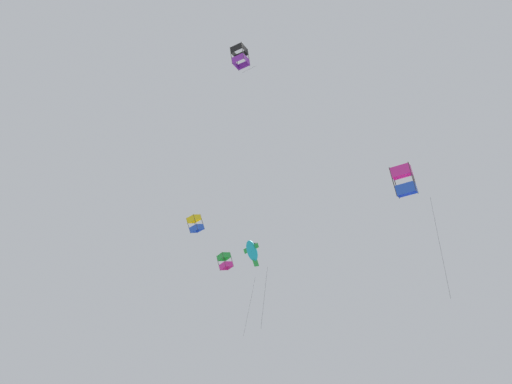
{
  "coord_description": "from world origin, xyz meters",
  "views": [
    {
      "loc": [
        12.97,
        32.08,
        2.24
      ],
      "look_at": [
        5.86,
        0.99,
        26.96
      ],
      "focal_mm": 34.46,
      "sensor_mm": 36.0,
      "label": 1
    }
  ],
  "objects": [
    {
      "name": "kite_fish_far_centre",
      "position": [
        6.52,
        2.61,
        20.31
      ],
      "size": [
        1.96,
        1.35,
        6.81
      ],
      "rotation": [
        0.46,
        0.0,
        2.17
      ],
      "color": "#1EB2C6"
    },
    {
      "name": "kite_box_low_drifter",
      "position": [
        7.61,
        -2.52,
        22.15
      ],
      "size": [
        3.5,
        3.54,
        7.83
      ],
      "rotation": [
        0.34,
        0.0,
        2.0
      ],
      "color": "green"
    },
    {
      "name": "kite_box_near_left",
      "position": [
        8.27,
        5.14,
        38.8
      ],
      "size": [
        2.52,
        2.18,
        4.8
      ],
      "rotation": [
        0.29,
        0.0,
        2.42
      ],
      "color": "black"
    },
    {
      "name": "kite_box_highest",
      "position": [
        9.82,
        -8.82,
        29.7
      ],
      "size": [
        2.0,
        1.86,
        1.94
      ],
      "rotation": [
        0.49,
        0.0,
        2.2
      ],
      "color": "yellow"
    },
    {
      "name": "kite_box_near_right",
      "position": [
        -2.97,
        8.55,
        23.77
      ],
      "size": [
        3.21,
        2.63,
        10.75
      ],
      "rotation": [
        0.47,
        0.0,
        2.46
      ],
      "color": "#DB2D93"
    }
  ]
}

